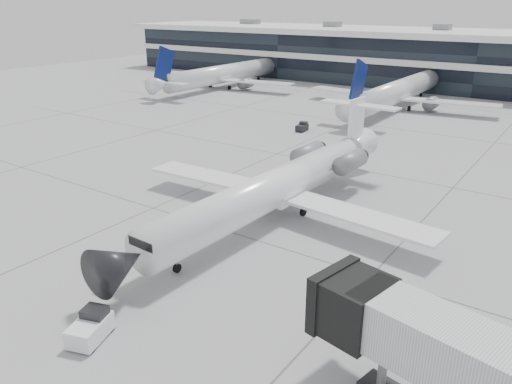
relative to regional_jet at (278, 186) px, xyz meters
The scene contains 9 objects.
ground 5.52m from the regional_jet, 86.78° to the right, with size 220.00×220.00×0.00m, color gray.
terminal 77.22m from the regional_jet, 89.80° to the left, with size 170.00×22.00×10.00m, color black.
bg_jet_left 67.28m from the regional_jet, 131.71° to the left, with size 32.00×40.00×9.60m, color white, non-canonical shape.
bg_jet_center 50.84m from the regional_jet, 98.76° to the left, with size 32.00×40.00×9.60m, color white, non-canonical shape.
regional_jet is the anchor object (origin of this frame).
ramp_worker 16.03m from the regional_jet, 99.81° to the right, with size 0.67×0.44×1.83m, color yellow.
baggage_tug 19.48m from the regional_jet, 88.15° to the right, with size 2.18×2.82×1.58m.
traffic_cone 9.80m from the regional_jet, 163.57° to the left, with size 0.35×0.35×0.49m.
far_tug 29.51m from the regional_jet, 115.89° to the left, with size 1.28×2.03×1.24m.
Camera 1 is at (20.00, -27.61, 16.74)m, focal length 35.00 mm.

